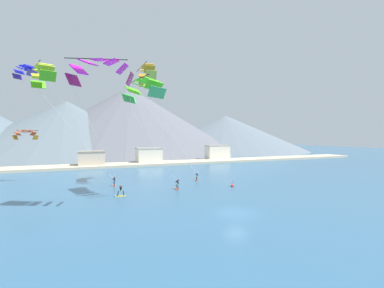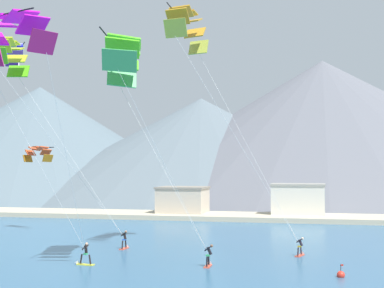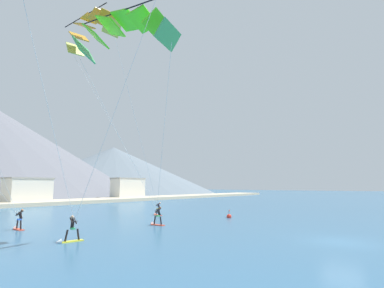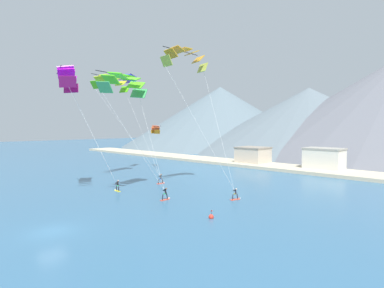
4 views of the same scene
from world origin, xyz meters
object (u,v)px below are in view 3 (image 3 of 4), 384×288
(kitesurfer_near_trail, at_px, (18,223))
(kitesurfer_far_left, at_px, (157,211))
(kitesurfer_near_lead, at_px, (69,234))
(parafoil_kite_far_left, at_px, (92,28))
(parafoil_kite_mid_center, at_px, (126,31))
(race_marker_buoy, at_px, (229,216))
(kitesurfer_mid_center, at_px, (157,219))

(kitesurfer_near_trail, bearing_deg, kitesurfer_far_left, -1.46)
(kitesurfer_near_lead, xyz_separation_m, kitesurfer_near_trail, (0.28, 8.69, 0.01))
(kitesurfer_far_left, height_order, parafoil_kite_far_left, parafoil_kite_far_left)
(parafoil_kite_mid_center, xyz_separation_m, race_marker_buoy, (15.94, 0.32, -15.99))
(kitesurfer_near_lead, distance_m, race_marker_buoy, 19.42)
(kitesurfer_mid_center, bearing_deg, kitesurfer_near_lead, -170.75)
(parafoil_kite_mid_center, distance_m, race_marker_buoy, 22.58)
(kitesurfer_far_left, distance_m, parafoil_kite_far_left, 22.74)
(kitesurfer_mid_center, distance_m, parafoil_kite_far_left, 21.70)
(parafoil_kite_far_left, bearing_deg, race_marker_buoy, -34.61)
(race_marker_buoy, bearing_deg, kitesurfer_mid_center, 168.11)
(kitesurfer_far_left, xyz_separation_m, parafoil_kite_mid_center, (-13.00, -9.07, 15.66))
(kitesurfer_near_trail, xyz_separation_m, race_marker_buoy, (19.13, -9.16, -0.40))
(kitesurfer_mid_center, xyz_separation_m, kitesurfer_far_left, (6.78, 6.70, -0.07))
(kitesurfer_far_left, bearing_deg, parafoil_kite_far_left, 178.20)
(kitesurfer_near_lead, distance_m, parafoil_kite_mid_center, 16.00)
(kitesurfer_near_trail, xyz_separation_m, parafoil_kite_far_left, (6.00, -0.09, 20.25))
(parafoil_kite_mid_center, height_order, race_marker_buoy, parafoil_kite_mid_center)
(kitesurfer_far_left, xyz_separation_m, parafoil_kite_far_left, (-10.19, 0.32, 20.32))
(kitesurfer_near_lead, bearing_deg, kitesurfer_near_trail, 88.19)
(kitesurfer_near_trail, relative_size, kitesurfer_mid_center, 1.01)
(parafoil_kite_far_left, bearing_deg, kitesurfer_near_lead, -126.12)
(kitesurfer_mid_center, height_order, parafoil_kite_far_left, parafoil_kite_far_left)
(kitesurfer_near_trail, xyz_separation_m, kitesurfer_mid_center, (9.42, -7.11, 0.00))
(race_marker_buoy, bearing_deg, kitesurfer_near_lead, 178.62)
(kitesurfer_near_lead, bearing_deg, kitesurfer_mid_center, 9.25)
(parafoil_kite_far_left, height_order, race_marker_buoy, parafoil_kite_far_left)
(parafoil_kite_far_left, bearing_deg, kitesurfer_far_left, -1.80)
(parafoil_kite_mid_center, bearing_deg, kitesurfer_near_lead, 167.25)
(kitesurfer_near_trail, xyz_separation_m, kitesurfer_far_left, (16.20, -0.41, -0.07))
(kitesurfer_near_trail, distance_m, parafoil_kite_far_left, 21.12)
(kitesurfer_near_lead, relative_size, race_marker_buoy, 1.76)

